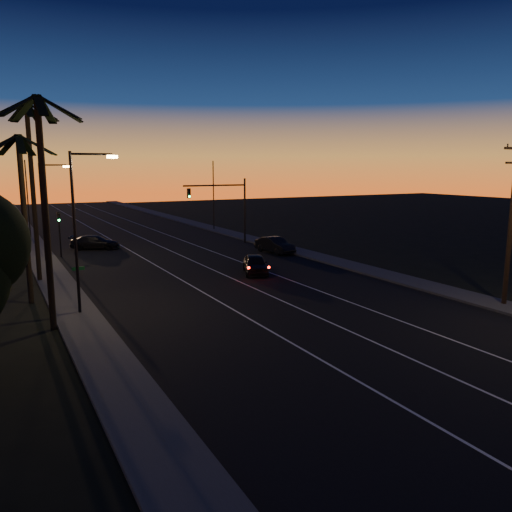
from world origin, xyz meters
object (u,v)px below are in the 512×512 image
signal_mast (225,200)px  right_car (275,245)px  lead_car (255,264)px  cross_car (95,242)px  utility_pole (512,217)px

signal_mast → right_car: 8.59m
lead_car → signal_mast: bearing=74.0°
right_car → lead_car: bearing=-129.4°
signal_mast → cross_car: size_ratio=1.37×
signal_mast → right_car: bearing=-75.8°
signal_mast → lead_car: bearing=-106.0°
utility_pole → cross_car: (-17.46, 33.11, -4.61)m
lead_car → right_car: right_car is taller
utility_pole → signal_mast: 30.33m
utility_pole → right_car: utility_pole is taller
utility_pole → cross_car: utility_pole is taller
signal_mast → right_car: (1.86, -7.37, -4.01)m
lead_car → right_car: (6.11, 7.44, 0.03)m
utility_pole → lead_car: utility_pole is taller
utility_pole → right_car: bearing=96.6°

